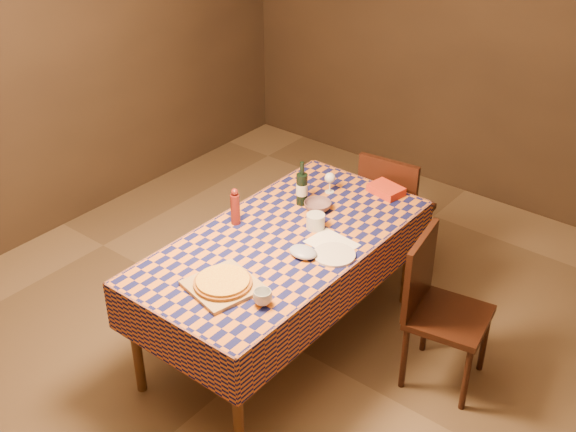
{
  "coord_description": "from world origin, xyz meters",
  "views": [
    {
      "loc": [
        2.19,
        -2.7,
        3.02
      ],
      "look_at": [
        0.0,
        0.05,
        0.9
      ],
      "focal_mm": 45.0,
      "sensor_mm": 36.0,
      "label": 1
    }
  ],
  "objects_px": {
    "dining_table": "(283,250)",
    "chair_far": "(392,207)",
    "chair_right": "(436,303)",
    "cutting_board": "(223,286)",
    "wine_bottle": "(302,188)",
    "bowl": "(318,206)",
    "pizza": "(223,282)",
    "white_plate": "(334,255)"
  },
  "relations": [
    {
      "from": "dining_table",
      "to": "bowl",
      "type": "height_order",
      "value": "bowl"
    },
    {
      "from": "wine_bottle",
      "to": "chair_far",
      "type": "height_order",
      "value": "wine_bottle"
    },
    {
      "from": "bowl",
      "to": "pizza",
      "type": "bearing_deg",
      "value": -84.62
    },
    {
      "from": "dining_table",
      "to": "chair_far",
      "type": "bearing_deg",
      "value": 84.89
    },
    {
      "from": "dining_table",
      "to": "chair_right",
      "type": "distance_m",
      "value": 0.92
    },
    {
      "from": "chair_far",
      "to": "cutting_board",
      "type": "bearing_deg",
      "value": -91.63
    },
    {
      "from": "wine_bottle",
      "to": "cutting_board",
      "type": "bearing_deg",
      "value": -77.31
    },
    {
      "from": "dining_table",
      "to": "cutting_board",
      "type": "bearing_deg",
      "value": -84.84
    },
    {
      "from": "white_plate",
      "to": "chair_far",
      "type": "relative_size",
      "value": 0.25
    },
    {
      "from": "wine_bottle",
      "to": "chair_far",
      "type": "bearing_deg",
      "value": 69.34
    },
    {
      "from": "wine_bottle",
      "to": "bowl",
      "type": "bearing_deg",
      "value": -0.03
    },
    {
      "from": "dining_table",
      "to": "bowl",
      "type": "xyz_separation_m",
      "value": [
        -0.04,
        0.39,
        0.1
      ]
    },
    {
      "from": "cutting_board",
      "to": "chair_far",
      "type": "relative_size",
      "value": 0.36
    },
    {
      "from": "chair_right",
      "to": "bowl",
      "type": "bearing_deg",
      "value": 175.6
    },
    {
      "from": "dining_table",
      "to": "bowl",
      "type": "bearing_deg",
      "value": 95.7
    },
    {
      "from": "pizza",
      "to": "bowl",
      "type": "relative_size",
      "value": 2.08
    },
    {
      "from": "cutting_board",
      "to": "white_plate",
      "type": "bearing_deg",
      "value": 64.76
    },
    {
      "from": "cutting_board",
      "to": "wine_bottle",
      "type": "relative_size",
      "value": 1.17
    },
    {
      "from": "dining_table",
      "to": "chair_right",
      "type": "bearing_deg",
      "value": 20.9
    },
    {
      "from": "cutting_board",
      "to": "white_plate",
      "type": "height_order",
      "value": "cutting_board"
    },
    {
      "from": "white_plate",
      "to": "wine_bottle",
      "type": "bearing_deg",
      "value": 144.98
    },
    {
      "from": "cutting_board",
      "to": "white_plate",
      "type": "relative_size",
      "value": 1.41
    },
    {
      "from": "pizza",
      "to": "chair_far",
      "type": "xyz_separation_m",
      "value": [
        0.05,
        1.63,
        -0.28
      ]
    },
    {
      "from": "dining_table",
      "to": "chair_right",
      "type": "xyz_separation_m",
      "value": [
        0.84,
        0.32,
        -0.17
      ]
    },
    {
      "from": "dining_table",
      "to": "chair_far",
      "type": "distance_m",
      "value": 1.1
    },
    {
      "from": "pizza",
      "to": "chair_far",
      "type": "height_order",
      "value": "chair_far"
    },
    {
      "from": "dining_table",
      "to": "cutting_board",
      "type": "xyz_separation_m",
      "value": [
        0.05,
        -0.55,
        0.09
      ]
    },
    {
      "from": "pizza",
      "to": "chair_right",
      "type": "xyz_separation_m",
      "value": [
        0.79,
        0.88,
        -0.28
      ]
    },
    {
      "from": "cutting_board",
      "to": "chair_right",
      "type": "height_order",
      "value": "chair_right"
    },
    {
      "from": "dining_table",
      "to": "bowl",
      "type": "relative_size",
      "value": 10.97
    },
    {
      "from": "bowl",
      "to": "dining_table",
      "type": "bearing_deg",
      "value": -84.3
    },
    {
      "from": "wine_bottle",
      "to": "chair_far",
      "type": "relative_size",
      "value": 0.31
    },
    {
      "from": "white_plate",
      "to": "chair_far",
      "type": "distance_m",
      "value": 1.09
    },
    {
      "from": "wine_bottle",
      "to": "chair_right",
      "type": "bearing_deg",
      "value": -3.87
    },
    {
      "from": "pizza",
      "to": "chair_right",
      "type": "bearing_deg",
      "value": 47.76
    },
    {
      "from": "bowl",
      "to": "chair_far",
      "type": "distance_m",
      "value": 0.75
    },
    {
      "from": "white_plate",
      "to": "chair_right",
      "type": "height_order",
      "value": "chair_right"
    },
    {
      "from": "dining_table",
      "to": "pizza",
      "type": "bearing_deg",
      "value": -84.84
    },
    {
      "from": "chair_far",
      "to": "chair_right",
      "type": "distance_m",
      "value": 1.06
    },
    {
      "from": "dining_table",
      "to": "chair_far",
      "type": "xyz_separation_m",
      "value": [
        0.1,
        1.08,
        -0.17
      ]
    },
    {
      "from": "white_plate",
      "to": "chair_right",
      "type": "distance_m",
      "value": 0.64
    },
    {
      "from": "wine_bottle",
      "to": "chair_right",
      "type": "height_order",
      "value": "wine_bottle"
    }
  ]
}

